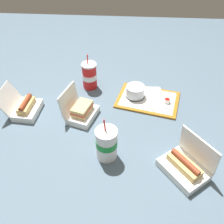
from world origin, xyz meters
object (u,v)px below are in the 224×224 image
at_px(ketchup_cup, 167,101).
at_px(clamshell_hotdog_back, 185,166).
at_px(clamshell_sandwich_front, 81,111).
at_px(soda_cup_right, 90,76).
at_px(plastic_fork, 160,109).
at_px(clamshell_hotdog_corner, 25,107).
at_px(soda_cup_front, 107,144).
at_px(cake_container, 135,92).
at_px(food_tray, 148,100).

xyz_separation_m(ketchup_cup, clamshell_hotdog_back, (-0.03, 0.49, 0.02)).
distance_m(ketchup_cup, clamshell_hotdog_back, 0.49).
relative_size(clamshell_sandwich_front, soda_cup_right, 0.93).
height_order(clamshell_sandwich_front, soda_cup_right, soda_cup_right).
distance_m(plastic_fork, clamshell_sandwich_front, 0.46).
bearing_deg(clamshell_sandwich_front, clamshell_hotdog_corner, -2.60).
bearing_deg(clamshell_hotdog_corner, clamshell_sandwich_front, 177.40).
distance_m(soda_cup_right, soda_cup_front, 0.59).
distance_m(cake_container, clamshell_sandwich_front, 0.37).
bearing_deg(clamshell_hotdog_back, clamshell_sandwich_front, -32.22).
distance_m(cake_container, soda_cup_right, 0.32).
distance_m(cake_container, clamshell_hotdog_corner, 0.67).
distance_m(plastic_fork, clamshell_hotdog_back, 0.43).
bearing_deg(food_tray, plastic_fork, 126.62).
height_order(plastic_fork, clamshell_hotdog_corner, clamshell_hotdog_corner).
relative_size(food_tray, cake_container, 3.53).
xyz_separation_m(clamshell_hotdog_back, soda_cup_right, (0.52, -0.64, 0.05)).
relative_size(clamshell_hotdog_back, soda_cup_front, 1.11).
xyz_separation_m(clamshell_sandwich_front, clamshell_hotdog_corner, (0.33, -0.02, -0.00)).
distance_m(clamshell_hotdog_back, soda_cup_right, 0.83).
bearing_deg(ketchup_cup, soda_cup_front, 52.05).
distance_m(clamshell_hotdog_corner, soda_cup_right, 0.45).
relative_size(cake_container, clamshell_hotdog_corner, 0.56).
relative_size(food_tray, soda_cup_right, 1.80).
xyz_separation_m(clamshell_sandwich_front, soda_cup_front, (-0.17, 0.27, 0.05)).
bearing_deg(cake_container, ketchup_cup, 165.75).
height_order(food_tray, clamshell_hotdog_corner, clamshell_hotdog_corner).
bearing_deg(food_tray, clamshell_hotdog_back, 105.98).
distance_m(ketchup_cup, clamshell_hotdog_corner, 0.84).
bearing_deg(soda_cup_front, clamshell_hotdog_back, 169.74).
bearing_deg(soda_cup_front, soda_cup_right, -74.31).
height_order(ketchup_cup, clamshell_hotdog_back, clamshell_hotdog_back).
bearing_deg(food_tray, clamshell_sandwich_front, 24.74).
bearing_deg(ketchup_cup, clamshell_hotdog_corner, 9.42).
height_order(food_tray, plastic_fork, plastic_fork).
bearing_deg(cake_container, plastic_fork, 142.09).
height_order(cake_container, soda_cup_front, soda_cup_front).
distance_m(plastic_fork, soda_cup_right, 0.50).
distance_m(food_tray, clamshell_hotdog_back, 0.54).
bearing_deg(ketchup_cup, soda_cup_right, -16.55).
bearing_deg(cake_container, clamshell_hotdog_corner, 16.34).
relative_size(clamshell_sandwich_front, soda_cup_front, 0.93).
relative_size(clamshell_hotdog_back, clamshell_sandwich_front, 1.20).
bearing_deg(clamshell_hotdog_corner, soda_cup_front, 150.32).
bearing_deg(clamshell_hotdog_corner, plastic_fork, -174.76).
bearing_deg(clamshell_sandwich_front, food_tray, -155.26).
relative_size(ketchup_cup, clamshell_hotdog_corner, 0.19).
relative_size(ketchup_cup, soda_cup_front, 0.17).
height_order(clamshell_hotdog_back, clamshell_hotdog_corner, clamshell_hotdog_back).
xyz_separation_m(cake_container, clamshell_hotdog_back, (-0.23, 0.54, -0.01)).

